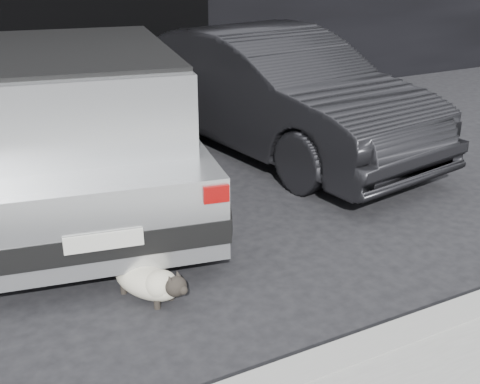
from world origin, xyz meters
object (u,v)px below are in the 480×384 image
cat_siamese (151,283)px  cat_white (40,250)px  second_car (273,91)px  silver_hatchback (82,118)px

cat_siamese → cat_white: (-0.65, 0.85, 0.04)m
second_car → cat_siamese: second_car is taller
second_car → cat_white: 3.77m
second_car → cat_siamese: (-2.62, -2.64, -0.62)m
cat_siamese → silver_hatchback: bearing=-118.5°
cat_white → silver_hatchback: bearing=122.0°
second_car → cat_white: (-3.27, -1.79, -0.58)m
second_car → cat_white: second_car is taller
silver_hatchback → cat_siamese: bearing=-81.5°
silver_hatchback → cat_siamese: 2.26m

